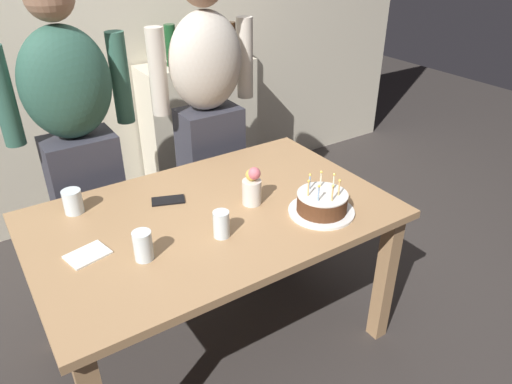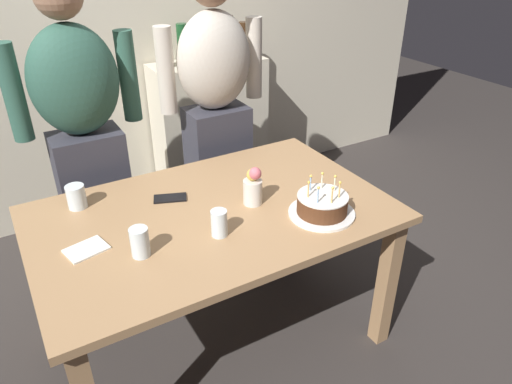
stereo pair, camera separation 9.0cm
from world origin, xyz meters
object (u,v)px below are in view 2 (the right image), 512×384
at_px(cell_phone, 170,198).
at_px(water_glass_side, 219,223).
at_px(water_glass_near, 76,197).
at_px(water_glass_far, 140,242).
at_px(person_man_bearded, 86,142).
at_px(birthday_cake, 322,206).
at_px(flower_vase, 253,187).
at_px(person_woman_cardigan, 216,116).
at_px(napkin_stack, 86,249).

bearing_deg(cell_phone, water_glass_side, -58.99).
distance_m(water_glass_near, water_glass_far, 0.49).
relative_size(water_glass_near, person_man_bearded, 0.06).
xyz_separation_m(water_glass_side, person_man_bearded, (-0.29, 0.88, 0.08)).
relative_size(water_glass_near, water_glass_side, 0.94).
xyz_separation_m(birthday_cake, cell_phone, (-0.50, 0.45, -0.04)).
bearing_deg(water_glass_side, flower_vase, 31.50).
distance_m(water_glass_far, person_woman_cardigan, 1.12).
bearing_deg(person_woman_cardigan, water_glass_near, 23.73).
bearing_deg(water_glass_near, person_woman_cardigan, 23.73).
height_order(birthday_cake, water_glass_side, birthday_cake).
bearing_deg(person_woman_cardigan, flower_vase, 75.69).
relative_size(water_glass_far, flower_vase, 0.65).
bearing_deg(flower_vase, water_glass_near, 152.17).
relative_size(water_glass_near, person_woman_cardigan, 0.06).
height_order(cell_phone, person_man_bearded, person_man_bearded).
distance_m(birthday_cake, water_glass_near, 1.05).
xyz_separation_m(flower_vase, person_man_bearded, (-0.53, 0.73, 0.05)).
bearing_deg(cell_phone, flower_vase, -15.14).
xyz_separation_m(cell_phone, flower_vase, (0.30, -0.22, 0.08)).
height_order(person_man_bearded, person_woman_cardigan, same).
bearing_deg(water_glass_near, napkin_stack, -97.53).
xyz_separation_m(water_glass_near, napkin_stack, (-0.04, -0.34, -0.05)).
bearing_deg(water_glass_far, person_woman_cardigan, 49.16).
bearing_deg(flower_vase, birthday_cake, -48.08).
bearing_deg(water_glass_near, person_man_bearded, 69.34).
bearing_deg(cell_phone, person_woman_cardigan, 67.24).
relative_size(water_glass_far, napkin_stack, 0.79).
bearing_deg(birthday_cake, flower_vase, 131.92).
relative_size(water_glass_side, person_woman_cardigan, 0.07).
height_order(birthday_cake, cell_phone, birthday_cake).
distance_m(napkin_stack, person_woman_cardigan, 1.16).
height_order(water_glass_near, person_woman_cardigan, person_woman_cardigan).
bearing_deg(water_glass_far, birthday_cake, -8.48).
distance_m(birthday_cake, flower_vase, 0.31).
relative_size(birthday_cake, water_glass_near, 2.72).
relative_size(water_glass_side, person_man_bearded, 0.07).
height_order(water_glass_far, person_man_bearded, person_man_bearded).
relative_size(cell_phone, napkin_stack, 0.98).
bearing_deg(person_woman_cardigan, person_man_bearded, 0.00).
bearing_deg(water_glass_side, napkin_stack, 161.27).
height_order(water_glass_far, cell_phone, water_glass_far).
relative_size(napkin_stack, person_man_bearded, 0.09).
xyz_separation_m(water_glass_side, napkin_stack, (-0.48, 0.16, -0.05)).
height_order(water_glass_near, napkin_stack, water_glass_near).
bearing_deg(birthday_cake, napkin_stack, 165.11).
distance_m(flower_vase, person_woman_cardigan, 0.76).
xyz_separation_m(water_glass_side, cell_phone, (-0.07, 0.36, -0.05)).
distance_m(water_glass_far, water_glass_side, 0.31).
xyz_separation_m(water_glass_near, flower_vase, (0.67, -0.35, 0.03)).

